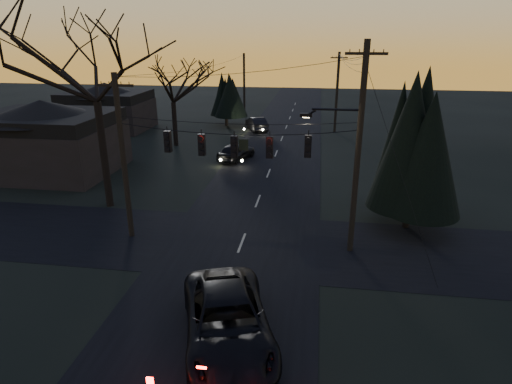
# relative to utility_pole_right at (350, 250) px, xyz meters

# --- Properties ---
(main_road) EXTENTS (8.00, 120.00, 0.02)m
(main_road) POSITION_rel_utility_pole_right_xyz_m (-5.50, 10.00, 0.01)
(main_road) COLOR black
(main_road) RESTS_ON ground
(cross_road) EXTENTS (60.00, 7.00, 0.02)m
(cross_road) POSITION_rel_utility_pole_right_xyz_m (-5.50, 0.00, 0.01)
(cross_road) COLOR black
(cross_road) RESTS_ON ground
(utility_pole_right) EXTENTS (5.00, 0.30, 10.00)m
(utility_pole_right) POSITION_rel_utility_pole_right_xyz_m (0.00, 0.00, 0.00)
(utility_pole_right) COLOR black
(utility_pole_right) RESTS_ON ground
(utility_pole_left) EXTENTS (1.80, 0.30, 8.50)m
(utility_pole_left) POSITION_rel_utility_pole_right_xyz_m (-11.50, 0.00, 0.00)
(utility_pole_left) COLOR black
(utility_pole_left) RESTS_ON ground
(utility_pole_far_r) EXTENTS (1.80, 0.30, 8.50)m
(utility_pole_far_r) POSITION_rel_utility_pole_right_xyz_m (0.00, 28.00, 0.00)
(utility_pole_far_r) COLOR black
(utility_pole_far_r) RESTS_ON ground
(utility_pole_far_l) EXTENTS (0.30, 0.30, 8.00)m
(utility_pole_far_l) POSITION_rel_utility_pole_right_xyz_m (-11.50, 36.00, 0.00)
(utility_pole_far_l) COLOR black
(utility_pole_far_l) RESTS_ON ground
(span_signal_assembly) EXTENTS (11.50, 0.44, 1.64)m
(span_signal_assembly) POSITION_rel_utility_pole_right_xyz_m (-5.74, 0.00, 5.21)
(span_signal_assembly) COLOR black
(span_signal_assembly) RESTS_ON ground
(bare_tree_left) EXTENTS (10.83, 10.83, 13.02)m
(bare_tree_left) POSITION_rel_utility_pole_right_xyz_m (-14.64, 3.92, 9.11)
(bare_tree_left) COLOR black
(bare_tree_left) RESTS_ON ground
(evergreen_right) EXTENTS (4.19, 4.19, 7.63)m
(evergreen_right) POSITION_rel_utility_pole_right_xyz_m (3.26, 3.25, 4.41)
(evergreen_right) COLOR black
(evergreen_right) RESTS_ON ground
(bare_tree_dist) EXTENTS (6.34, 6.34, 8.31)m
(bare_tree_dist) POSITION_rel_utility_pole_right_xyz_m (-15.50, 19.69, 5.80)
(bare_tree_dist) COLOR black
(bare_tree_dist) RESTS_ON ground
(evergreen_dist) EXTENTS (3.81, 3.81, 5.59)m
(evergreen_dist) POSITION_rel_utility_pole_right_xyz_m (-12.63, 29.94, 3.38)
(evergreen_dist) COLOR black
(evergreen_dist) RESTS_ON ground
(house_left_near) EXTENTS (10.00, 8.00, 5.60)m
(house_left_near) POSITION_rel_utility_pole_right_xyz_m (-22.50, 10.00, 2.80)
(house_left_near) COLOR black
(house_left_near) RESTS_ON ground
(house_left_far) EXTENTS (9.00, 7.00, 5.20)m
(house_left_far) POSITION_rel_utility_pole_right_xyz_m (-25.50, 26.00, 2.60)
(house_left_far) COLOR black
(house_left_far) RESTS_ON ground
(suv_near) EXTENTS (4.66, 6.84, 1.74)m
(suv_near) POSITION_rel_utility_pole_right_xyz_m (-4.66, -7.55, 0.87)
(suv_near) COLOR black
(suv_near) RESTS_ON ground
(sedan_oncoming_a) EXTENTS (3.06, 4.60, 1.45)m
(sedan_oncoming_a) POSITION_rel_utility_pole_right_xyz_m (-8.70, 15.38, 0.73)
(sedan_oncoming_a) COLOR black
(sedan_oncoming_a) RESTS_ON ground
(sedan_oncoming_b) EXTENTS (3.24, 4.77, 1.49)m
(sedan_oncoming_b) POSITION_rel_utility_pole_right_xyz_m (-8.70, 27.70, 0.74)
(sedan_oncoming_b) COLOR black
(sedan_oncoming_b) RESTS_ON ground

